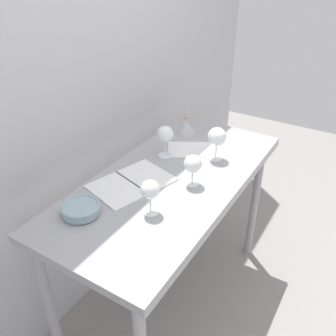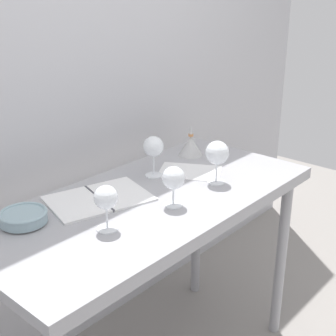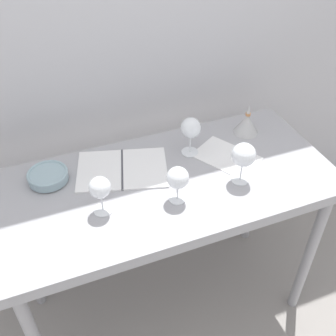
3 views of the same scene
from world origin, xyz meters
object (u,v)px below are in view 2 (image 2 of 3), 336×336
at_px(wine_glass_near_left, 106,199).
at_px(decanter_funnel, 191,145).
at_px(wine_glass_far_right, 153,148).
at_px(tasting_sheet_upper, 190,172).
at_px(wine_glass_near_right, 217,154).
at_px(open_notebook, 99,198).
at_px(wine_glass_near_center, 173,179).
at_px(tasting_bowl, 23,217).

xyz_separation_m(wine_glass_near_left, decanter_funnel, (0.75, 0.25, -0.06)).
xyz_separation_m(wine_glass_far_right, wine_glass_near_left, (-0.45, -0.21, -0.01)).
xyz_separation_m(wine_glass_near_left, tasting_sheet_upper, (0.58, 0.12, -0.11)).
bearing_deg(wine_glass_near_right, open_notebook, 151.16).
distance_m(wine_glass_near_left, wine_glass_near_center, 0.29).
height_order(wine_glass_near_right, wine_glass_near_left, wine_glass_near_right).
relative_size(wine_glass_near_right, wine_glass_far_right, 1.02).
bearing_deg(wine_glass_far_right, open_notebook, -178.88).
bearing_deg(wine_glass_near_right, tasting_bowl, 158.94).
height_order(wine_glass_far_right, tasting_sheet_upper, wine_glass_far_right).
bearing_deg(tasting_sheet_upper, wine_glass_near_center, 178.34).
xyz_separation_m(wine_glass_near_right, wine_glass_far_right, (-0.12, 0.24, 0.00)).
xyz_separation_m(wine_glass_near_right, wine_glass_near_center, (-0.28, -0.01, -0.02)).
xyz_separation_m(wine_glass_near_right, tasting_bowl, (-0.73, 0.28, -0.10)).
relative_size(wine_glass_far_right, wine_glass_near_left, 1.11).
xyz_separation_m(wine_glass_far_right, tasting_sheet_upper, (0.14, -0.09, -0.12)).
distance_m(wine_glass_near_center, tasting_sheet_upper, 0.36).
bearing_deg(open_notebook, wine_glass_near_right, -12.78).
height_order(wine_glass_near_left, tasting_sheet_upper, wine_glass_near_left).
relative_size(wine_glass_near_left, open_notebook, 0.37).
distance_m(wine_glass_near_left, tasting_sheet_upper, 0.60).
relative_size(wine_glass_near_right, wine_glass_near_center, 1.16).
xyz_separation_m(wine_glass_near_left, open_notebook, (0.13, 0.20, -0.11)).
relative_size(wine_glass_near_left, wine_glass_near_center, 1.03).
bearing_deg(wine_glass_near_center, wine_glass_near_left, 170.55).
relative_size(wine_glass_near_right, open_notebook, 0.42).
xyz_separation_m(tasting_sheet_upper, tasting_bowl, (-0.75, 0.13, 0.02)).
height_order(wine_glass_near_center, tasting_sheet_upper, wine_glass_near_center).
relative_size(wine_glass_far_right, decanter_funnel, 1.17).
xyz_separation_m(tasting_sheet_upper, decanter_funnel, (0.17, 0.14, 0.05)).
bearing_deg(decanter_funnel, wine_glass_near_right, -123.40).
relative_size(tasting_bowl, decanter_funnel, 1.09).
relative_size(wine_glass_near_right, wine_glass_near_left, 1.13).
bearing_deg(wine_glass_far_right, wine_glass_near_center, -123.11).
bearing_deg(open_notebook, decanter_funnel, 20.90).
distance_m(wine_glass_far_right, wine_glass_near_left, 0.49).
height_order(wine_glass_near_center, open_notebook, wine_glass_near_center).
relative_size(wine_glass_near_center, decanter_funnel, 1.02).
distance_m(open_notebook, tasting_sheet_upper, 0.46).
xyz_separation_m(wine_glass_near_right, wine_glass_near_left, (-0.56, 0.04, -0.01)).
distance_m(wine_glass_near_center, open_notebook, 0.31).
bearing_deg(tasting_bowl, tasting_sheet_upper, -9.60).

